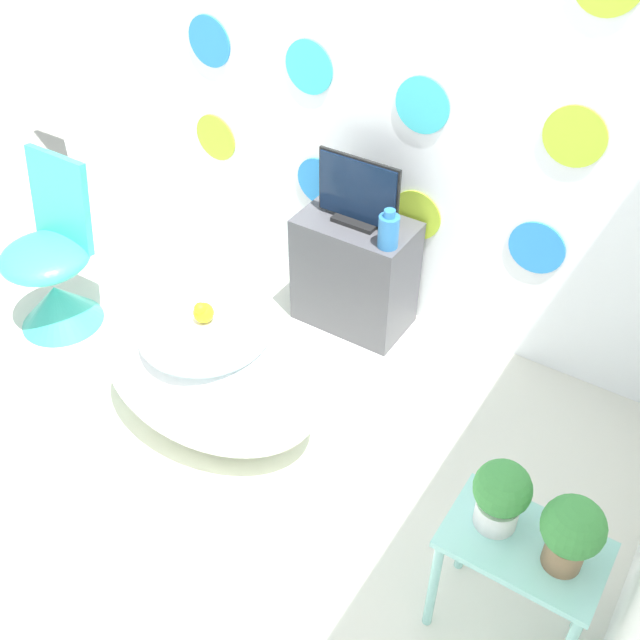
% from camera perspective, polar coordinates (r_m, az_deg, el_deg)
% --- Properties ---
extents(ground_plane, '(12.00, 12.00, 0.00)m').
position_cam_1_polar(ground_plane, '(2.91, -19.09, -19.42)').
color(ground_plane, silver).
extents(wall_back_dotted, '(4.25, 0.05, 2.60)m').
position_cam_1_polar(wall_back_dotted, '(3.28, 4.10, 20.31)').
color(wall_back_dotted, white).
rests_on(wall_back_dotted, ground_plane).
extents(rug, '(1.12, 1.00, 0.01)m').
position_cam_1_polar(rug, '(3.22, -9.79, -9.02)').
color(rug, silver).
rests_on(rug, ground_plane).
extents(bathtub, '(1.00, 0.63, 0.52)m').
position_cam_1_polar(bathtub, '(3.10, -8.32, -4.14)').
color(bathtub, white).
rests_on(bathtub, ground_plane).
extents(rubber_duck, '(0.08, 0.09, 0.10)m').
position_cam_1_polar(rubber_duck, '(2.92, -8.92, 0.61)').
color(rubber_duck, yellow).
rests_on(rubber_duck, bathtub).
extents(chair, '(0.42, 0.42, 0.84)m').
position_cam_1_polar(chair, '(3.79, -19.64, 3.06)').
color(chair, '#38B2A3').
rests_on(chair, ground_plane).
extents(tv_cabinet, '(0.54, 0.32, 0.57)m').
position_cam_1_polar(tv_cabinet, '(3.57, 2.66, 3.62)').
color(tv_cabinet, '#4C4C51').
rests_on(tv_cabinet, ground_plane).
extents(tv, '(0.40, 0.12, 0.32)m').
position_cam_1_polar(tv, '(3.33, 2.90, 9.53)').
color(tv, black).
rests_on(tv, tv_cabinet).
extents(vase, '(0.09, 0.09, 0.18)m').
position_cam_1_polar(vase, '(3.21, 5.24, 6.81)').
color(vase, '#2D72B7').
rests_on(vase, tv_cabinet).
extents(side_table, '(0.48, 0.30, 0.48)m').
position_cam_1_polar(side_table, '(2.47, 15.00, -17.30)').
color(side_table, '#99E0D8').
rests_on(side_table, ground_plane).
extents(potted_plant_left, '(0.17, 0.17, 0.25)m').
position_cam_1_polar(potted_plant_left, '(2.30, 13.63, -12.77)').
color(potted_plant_left, white).
rests_on(potted_plant_left, side_table).
extents(potted_plant_right, '(0.18, 0.18, 0.27)m').
position_cam_1_polar(potted_plant_right, '(2.25, 18.63, -15.04)').
color(potted_plant_right, '#8C6B4C').
rests_on(potted_plant_right, side_table).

